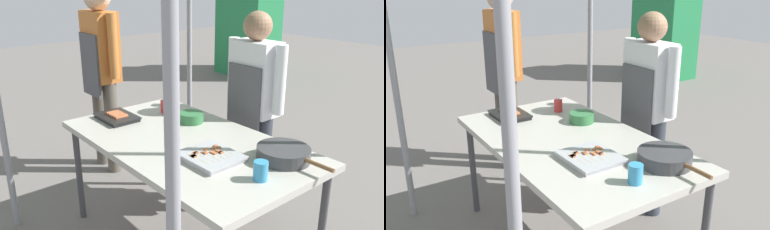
{
  "view_description": "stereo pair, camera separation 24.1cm",
  "coord_description": "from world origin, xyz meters",
  "views": [
    {
      "loc": [
        1.77,
        -1.4,
        1.69
      ],
      "look_at": [
        0.0,
        0.05,
        0.9
      ],
      "focal_mm": 37.51,
      "sensor_mm": 36.0,
      "label": 1
    },
    {
      "loc": [
        1.91,
        -1.21,
        1.69
      ],
      "look_at": [
        0.0,
        0.05,
        0.9
      ],
      "focal_mm": 37.51,
      "sensor_mm": 36.0,
      "label": 2
    }
  ],
  "objects": [
    {
      "name": "neighbor_stall_left",
      "position": [
        -3.2,
        3.96,
        1.01
      ],
      "size": [
        1.01,
        0.7,
        2.01
      ],
      "color": "#237F47",
      "rests_on": "ground"
    },
    {
      "name": "condiment_bowl",
      "position": [
        -0.23,
        0.23,
        0.78
      ],
      "size": [
        0.17,
        0.17,
        0.07
      ],
      "primitive_type": "cylinder",
      "color": "#33723F",
      "rests_on": "stall_table"
    },
    {
      "name": "drink_cup_by_wok",
      "position": [
        -0.51,
        0.21,
        0.8
      ],
      "size": [
        0.06,
        0.06,
        0.09
      ],
      "primitive_type": "cylinder",
      "color": "red",
      "rests_on": "stall_table"
    },
    {
      "name": "stall_table",
      "position": [
        0.0,
        0.0,
        0.7
      ],
      "size": [
        1.6,
        0.9,
        0.75
      ],
      "color": "#B7B2A8",
      "rests_on": "ground"
    },
    {
      "name": "tray_grilled_sausages",
      "position": [
        -0.59,
        -0.14,
        0.77
      ],
      "size": [
        0.3,
        0.22,
        0.05
      ],
      "color": "black",
      "rests_on": "stall_table"
    },
    {
      "name": "customer_nearby",
      "position": [
        -1.37,
        0.16,
        0.98
      ],
      "size": [
        0.52,
        0.23,
        1.65
      ],
      "color": "#595147",
      "rests_on": "ground"
    },
    {
      "name": "drink_cup_near_edge",
      "position": [
        0.63,
        -0.03,
        0.8
      ],
      "size": [
        0.07,
        0.07,
        0.1
      ],
      "primitive_type": "cylinder",
      "color": "#338CBF",
      "rests_on": "stall_table"
    },
    {
      "name": "neighbor_stall_right",
      "position": [
        -3.33,
        4.11,
        0.83
      ],
      "size": [
        0.91,
        0.73,
        1.66
      ],
      "color": "#237F47",
      "rests_on": "ground"
    },
    {
      "name": "tray_meat_skewers",
      "position": [
        0.3,
        -0.07,
        0.77
      ],
      "size": [
        0.31,
        0.28,
        0.04
      ],
      "color": "#ADADB2",
      "rests_on": "stall_table"
    },
    {
      "name": "vendor_woman",
      "position": [
        -0.09,
        0.7,
        0.86
      ],
      "size": [
        0.52,
        0.22,
        1.47
      ],
      "rotation": [
        0.0,
        0.0,
        3.14
      ],
      "color": "#333842",
      "rests_on": "ground"
    },
    {
      "name": "cooking_wok",
      "position": [
        0.56,
        0.23,
        0.79
      ],
      "size": [
        0.45,
        0.29,
        0.07
      ],
      "color": "#38383A",
      "rests_on": "stall_table"
    }
  ]
}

